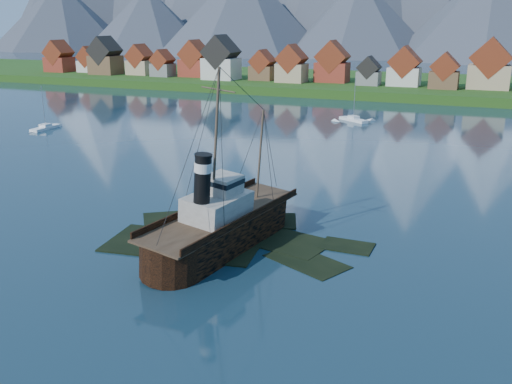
% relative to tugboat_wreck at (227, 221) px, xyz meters
% --- Properties ---
extents(ground, '(1400.00, 1400.00, 0.00)m').
position_rel_tugboat_wreck_xyz_m(ground, '(-1.57, -0.45, -2.79)').
color(ground, '#162F3E').
rests_on(ground, ground).
extents(shoal, '(31.71, 21.24, 1.14)m').
position_rel_tugboat_wreck_xyz_m(shoal, '(0.20, 1.70, -3.14)').
color(shoal, black).
rests_on(shoal, ground).
extents(shore_bank, '(600.00, 80.00, 3.20)m').
position_rel_tugboat_wreck_xyz_m(shore_bank, '(-1.57, 169.55, -2.79)').
color(shore_bank, '#164313').
rests_on(shore_bank, ground).
extents(seawall, '(600.00, 2.50, 2.00)m').
position_rel_tugboat_wreck_xyz_m(seawall, '(-1.57, 131.55, -2.79)').
color(seawall, '#3F3D38').
rests_on(seawall, ground).
extents(town, '(250.96, 16.69, 17.30)m').
position_rel_tugboat_wreck_xyz_m(town, '(-34.70, 151.73, 6.19)').
color(town, maroon).
rests_on(town, ground).
extents(tugboat_wreck, '(6.48, 27.92, 22.13)m').
position_rel_tugboat_wreck_xyz_m(tugboat_wreck, '(0.00, 0.00, 0.00)').
color(tugboat_wreck, black).
rests_on(tugboat_wreck, ground).
extents(sailboat_a, '(2.73, 9.06, 10.93)m').
position_rel_tugboat_wreck_xyz_m(sailboat_a, '(-72.68, 49.69, -2.55)').
color(sailboat_a, white).
rests_on(sailboat_a, ground).
extents(sailboat_c, '(8.72, 7.13, 11.71)m').
position_rel_tugboat_wreck_xyz_m(sailboat_c, '(-6.36, 90.20, -2.53)').
color(sailboat_c, white).
rests_on(sailboat_c, ground).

